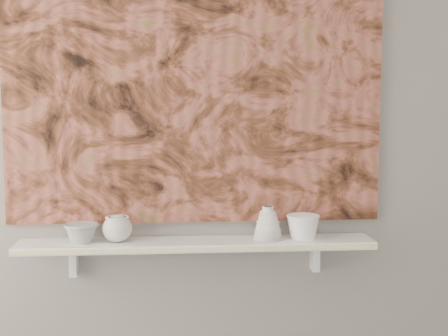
{
  "coord_description": "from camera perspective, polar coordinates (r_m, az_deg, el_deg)",
  "views": [
    {
      "loc": [
        -0.08,
        -0.91,
        1.48
      ],
      "look_at": [
        0.11,
        1.49,
        1.22
      ],
      "focal_mm": 50.0,
      "sensor_mm": 36.0,
      "label": 1
    }
  ],
  "objects": [
    {
      "name": "shelf",
      "position": [
        2.48,
        -2.53,
        -6.96
      ],
      "size": [
        1.4,
        0.18,
        0.03
      ],
      "primitive_type": "cube",
      "color": "silver",
      "rests_on": "wall_back"
    },
    {
      "name": "bell_vessel",
      "position": [
        2.49,
        4.03,
        -5.02
      ],
      "size": [
        0.16,
        0.16,
        0.13
      ],
      "primitive_type": null,
      "rotation": [
        0.0,
        0.0,
        -0.4
      ],
      "color": "silver",
      "rests_on": "shelf"
    },
    {
      "name": "bracket_right",
      "position": [
        2.62,
        8.31,
        -7.98
      ],
      "size": [
        0.03,
        0.06,
        0.12
      ],
      "primitive_type": "cube",
      "color": "silver",
      "rests_on": "wall_back"
    },
    {
      "name": "shelf_stripe",
      "position": [
        2.39,
        -2.45,
        -7.47
      ],
      "size": [
        1.4,
        0.01,
        0.02
      ],
      "primitive_type": "cube",
      "color": "beige",
      "rests_on": "shelf"
    },
    {
      "name": "painting",
      "position": [
        2.49,
        -2.66,
        7.6
      ],
      "size": [
        1.5,
        0.02,
        1.1
      ],
      "primitive_type": "cube",
      "color": "brown",
      "rests_on": "wall_back"
    },
    {
      "name": "cup_cream",
      "position": [
        2.47,
        -9.72,
        -5.47
      ],
      "size": [
        0.15,
        0.15,
        0.11
      ],
      "primitive_type": null,
      "rotation": [
        0.0,
        0.0,
        0.35
      ],
      "color": "beige",
      "rests_on": "shelf"
    },
    {
      "name": "bowl_grey",
      "position": [
        2.49,
        -12.91,
        -5.79
      ],
      "size": [
        0.17,
        0.17,
        0.08
      ],
      "primitive_type": null,
      "rotation": [
        0.0,
        0.0,
        0.37
      ],
      "color": "gray",
      "rests_on": "shelf"
    },
    {
      "name": "bowl_white",
      "position": [
        2.51,
        7.23,
        -5.33
      ],
      "size": [
        0.18,
        0.18,
        0.1
      ],
      "primitive_type": null,
      "rotation": [
        0.0,
        0.0,
        -0.43
      ],
      "color": "white",
      "rests_on": "shelf"
    },
    {
      "name": "bracket_left",
      "position": [
        2.59,
        -13.59,
        -8.26
      ],
      "size": [
        0.03,
        0.06,
        0.12
      ],
      "primitive_type": "cube",
      "color": "silver",
      "rests_on": "wall_back"
    },
    {
      "name": "house_motif",
      "position": [
        2.55,
        7.55,
        0.59
      ],
      "size": [
        0.09,
        0.0,
        0.08
      ],
      "primitive_type": "cube",
      "color": "black",
      "rests_on": "painting"
    },
    {
      "name": "wall_back",
      "position": [
        2.51,
        -2.65,
        3.25
      ],
      "size": [
        3.6,
        0.0,
        3.6
      ],
      "primitive_type": "plane",
      "rotation": [
        1.57,
        0.0,
        0.0
      ],
      "color": "gray",
      "rests_on": "floor"
    }
  ]
}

